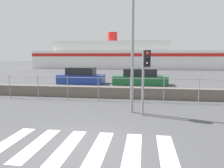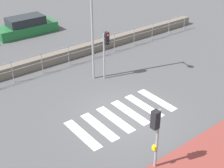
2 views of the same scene
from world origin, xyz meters
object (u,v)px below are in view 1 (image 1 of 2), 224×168
ferry_boat (131,57)px  parked_car_green (140,78)px  streetlamp (133,17)px  parked_car_blue (81,77)px  traffic_light_far (146,68)px

ferry_boat → parked_car_green: (2.19, -23.82, -1.55)m
streetlamp → parked_car_green: bearing=88.9°
parked_car_blue → parked_car_green: 5.17m
traffic_light_far → parked_car_blue: 11.17m
streetlamp → parked_car_blue: size_ratio=1.66×
traffic_light_far → parked_car_blue: bearing=120.1°
traffic_light_far → ferry_boat: 33.50m
traffic_light_far → parked_car_blue: size_ratio=0.68×
traffic_light_far → parked_car_blue: traffic_light_far is taller
traffic_light_far → parked_car_green: traffic_light_far is taller
streetlamp → parked_car_blue: 11.15m
parked_car_blue → streetlamp: bearing=-61.9°
traffic_light_far → parked_car_blue: (-5.57, 9.58, -1.39)m
parked_car_blue → parked_car_green: bearing=0.0°
streetlamp → parked_car_green: (0.18, 9.35, -3.48)m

